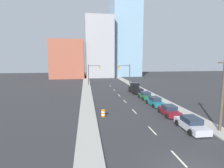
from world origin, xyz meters
The scene contains 21 objects.
sidewalk_left centered at (-7.11, 48.44, 0.07)m, with size 2.35×96.89×0.14m.
sidewalk_right centered at (7.11, 48.44, 0.07)m, with size 2.35×96.89×0.14m.
lane_stripe_at_2m centered at (0.00, 2.00, 0.00)m, with size 0.16×2.40×0.01m, color beige.
lane_stripe_at_8m centered at (0.00, 7.63, 0.00)m, with size 0.16×2.40×0.01m, color beige.
lane_stripe_at_15m centered at (0.00, 14.94, 0.00)m, with size 0.16×2.40×0.01m, color beige.
lane_stripe_at_22m centered at (0.00, 21.52, 0.00)m, with size 0.16×2.40×0.01m, color beige.
lane_stripe_at_27m centered at (0.00, 27.27, 0.00)m, with size 0.16×2.40×0.01m, color beige.
lane_stripe_at_34m centered at (0.00, 34.00, 0.00)m, with size 0.16×2.40×0.01m, color beige.
lane_stripe_at_41m centered at (0.00, 41.47, 0.00)m, with size 0.16×2.40×0.01m, color beige.
building_brick_left centered at (-14.88, 69.79, 8.01)m, with size 14.00×16.00×16.03m.
building_office_center centered at (-1.03, 73.79, 13.20)m, with size 12.00×20.00×26.40m.
building_glass_right centered at (12.15, 77.79, 20.40)m, with size 13.00×20.00×40.80m.
traffic_signal_left centered at (-5.40, 44.21, 4.09)m, with size 3.85×0.35×6.39m.
traffic_signal_right centered at (5.62, 44.21, 4.09)m, with size 3.85×0.35×6.39m.
utility_pole_right_near centered at (7.21, 6.26, 4.29)m, with size 1.60×0.32×8.35m.
traffic_barrel centered at (-4.93, 13.34, 0.47)m, with size 0.56×0.56×0.95m.
sedan_silver centered at (4.39, 7.17, 0.69)m, with size 2.26×4.75×1.50m.
sedan_maroon centered at (4.46, 12.58, 0.64)m, with size 2.28×4.29×1.41m.
sedan_teal centered at (4.47, 17.95, 0.67)m, with size 2.11×4.61×1.48m.
sedan_green centered at (4.59, 23.04, 0.67)m, with size 2.15×4.37×1.46m.
pickup_truck_black centered at (4.46, 29.84, 0.92)m, with size 2.48×5.33×2.30m.
Camera 1 is at (-7.22, -10.09, 7.86)m, focal length 28.00 mm.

